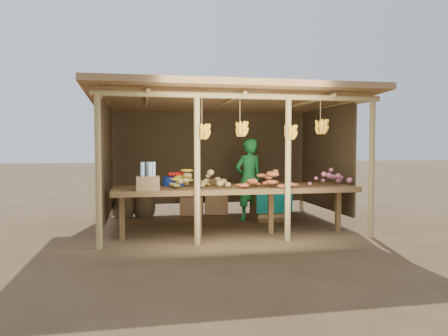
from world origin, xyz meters
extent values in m
plane|color=brown|center=(0.00, 0.00, 0.00)|extent=(60.00, 60.00, 0.00)
cylinder|color=tan|center=(-2.10, -1.50, 1.10)|extent=(0.09, 0.09, 2.20)
cylinder|color=tan|center=(2.10, -1.50, 1.10)|extent=(0.09, 0.09, 2.20)
cylinder|color=tan|center=(-2.10, 1.50, 1.10)|extent=(0.09, 0.09, 2.20)
cylinder|color=tan|center=(2.10, 1.50, 1.10)|extent=(0.09, 0.09, 2.20)
cylinder|color=tan|center=(-0.70, -1.50, 1.10)|extent=(0.09, 0.09, 2.20)
cylinder|color=tan|center=(0.70, -1.50, 1.10)|extent=(0.09, 0.09, 2.20)
cylinder|color=tan|center=(0.00, -1.50, 2.20)|extent=(4.40, 0.09, 0.09)
cylinder|color=tan|center=(0.00, 1.50, 2.20)|extent=(4.40, 0.09, 0.09)
cube|color=#9E764A|center=(0.00, 0.00, 2.29)|extent=(4.70, 3.50, 0.28)
cube|color=#44341F|center=(0.00, 1.48, 1.21)|extent=(4.20, 0.04, 1.98)
cube|color=#44341F|center=(-2.08, 0.20, 1.21)|extent=(0.04, 2.40, 1.98)
cube|color=#44341F|center=(2.08, 0.20, 1.21)|extent=(0.04, 2.40, 1.98)
cube|color=brown|center=(0.00, -0.95, 0.76)|extent=(3.90, 1.05, 0.08)
cube|color=brown|center=(-1.80, -0.95, 0.36)|extent=(0.08, 0.08, 0.72)
cube|color=brown|center=(-0.60, -0.95, 0.36)|extent=(0.08, 0.08, 0.72)
cube|color=brown|center=(0.60, -0.95, 0.36)|extent=(0.08, 0.08, 0.72)
cube|color=brown|center=(1.80, -0.95, 0.36)|extent=(0.08, 0.08, 0.72)
cylinder|color=navy|center=(-0.94, -0.62, 0.87)|extent=(0.42, 0.42, 0.15)
cube|color=brown|center=(-1.41, -1.32, 0.91)|extent=(0.34, 0.27, 0.21)
imported|color=#1B7C31|center=(0.58, 0.42, 0.80)|extent=(0.67, 0.54, 1.60)
cube|color=brown|center=(0.99, 0.34, 0.30)|extent=(0.69, 0.60, 0.60)
cube|color=#0B827A|center=(0.99, 0.34, 0.63)|extent=(0.76, 0.67, 0.06)
cube|color=brown|center=(0.07, 1.17, 0.21)|extent=(0.54, 0.47, 0.38)
cube|color=brown|center=(0.07, 1.17, 0.59)|extent=(0.54, 0.47, 0.38)
cube|color=brown|center=(-0.45, 1.17, 0.21)|extent=(0.54, 0.47, 0.38)
ellipsoid|color=#44341F|center=(-1.84, 1.09, 0.27)|extent=(0.45, 0.45, 0.61)
ellipsoid|color=#44341F|center=(-1.43, 1.09, 0.27)|extent=(0.45, 0.45, 0.61)
camera|label=1|loc=(-1.56, -7.84, 1.47)|focal=35.00mm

